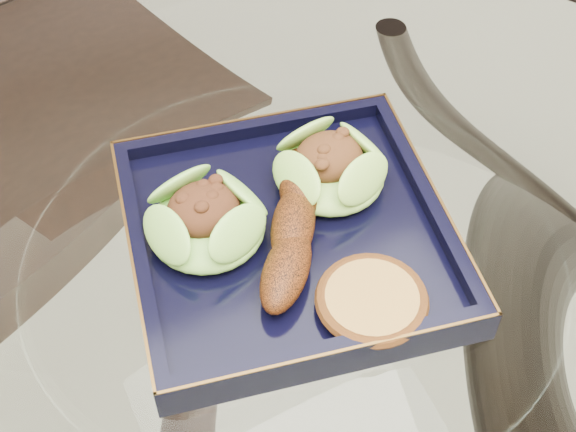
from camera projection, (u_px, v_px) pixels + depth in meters
name	position (u px, v px, depth m)	size (l,w,h in m)	color
dining_table	(292.00, 391.00, 0.79)	(1.13, 1.13, 0.77)	white
dining_chair	(72.00, 170.00, 1.16)	(0.45, 0.45, 0.86)	black
navy_plate	(288.00, 239.00, 0.70)	(0.27, 0.27, 0.02)	black
lettuce_wrap_left	(206.00, 222.00, 0.67)	(0.10, 0.10, 0.04)	#63AF32
lettuce_wrap_right	(330.00, 170.00, 0.71)	(0.10, 0.10, 0.04)	#75AE32
roasted_plantain	(293.00, 225.00, 0.67)	(0.17, 0.04, 0.03)	#592509
crumb_patty	(372.00, 301.00, 0.63)	(0.08, 0.08, 0.01)	#BA8F3E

